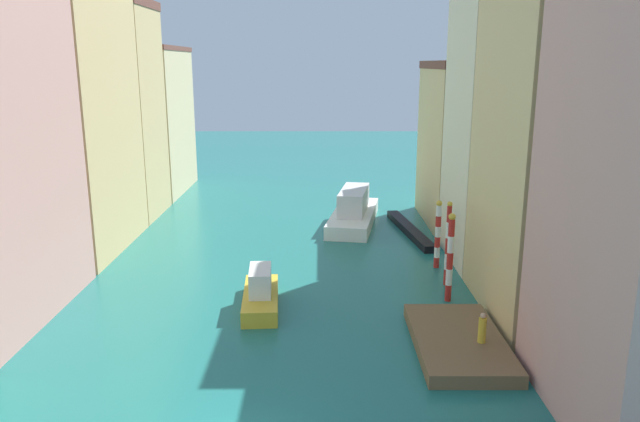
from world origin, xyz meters
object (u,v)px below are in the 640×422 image
at_px(person_on_dock, 481,329).
at_px(mooring_pole_2, 436,233).
at_px(gondola_black, 408,230).
at_px(vaporetto_white, 352,211).
at_px(motorboat_0, 259,294).
at_px(mooring_pole_1, 446,243).
at_px(mooring_pole_0, 449,257).
at_px(waterfront_dock, 457,341).

relative_size(person_on_dock, mooring_pole_2, 0.32).
bearing_deg(gondola_black, vaporetto_white, 146.33).
bearing_deg(motorboat_0, mooring_pole_2, 31.25).
bearing_deg(vaporetto_white, person_on_dock, -78.81).
relative_size(mooring_pole_2, motorboat_0, 0.78).
relative_size(mooring_pole_1, gondola_black, 0.48).
bearing_deg(mooring_pole_1, mooring_pole_0, -98.84).
xyz_separation_m(mooring_pole_0, gondola_black, (-0.16, 14.01, -2.35)).
height_order(mooring_pole_1, vaporetto_white, mooring_pole_1).
height_order(mooring_pole_0, mooring_pole_2, mooring_pole_0).
xyz_separation_m(gondola_black, motorboat_0, (-10.37, -14.92, 0.51)).
height_order(vaporetto_white, motorboat_0, vaporetto_white).
bearing_deg(mooring_pole_1, gondola_black, 92.77).
bearing_deg(person_on_dock, mooring_pole_2, 88.84).
bearing_deg(gondola_black, motorboat_0, -124.81).
distance_m(person_on_dock, mooring_pole_1, 9.17).
bearing_deg(mooring_pole_2, motorboat_0, -148.75).
relative_size(vaporetto_white, gondola_black, 1.04).
height_order(waterfront_dock, motorboat_0, motorboat_0).
height_order(waterfront_dock, mooring_pole_2, mooring_pole_2).
height_order(waterfront_dock, person_on_dock, person_on_dock).
distance_m(waterfront_dock, motorboat_0, 10.98).
relative_size(mooring_pole_0, gondola_black, 0.47).
bearing_deg(person_on_dock, motorboat_0, 152.37).
relative_size(mooring_pole_1, motorboat_0, 0.90).
bearing_deg(gondola_black, person_on_dock, -89.07).
distance_m(vaporetto_white, motorboat_0, 18.79).
bearing_deg(mooring_pole_0, vaporetto_white, 104.78).
xyz_separation_m(mooring_pole_1, motorboat_0, (-10.93, -3.46, -1.87)).
bearing_deg(waterfront_dock, gondola_black, 88.38).
xyz_separation_m(person_on_dock, mooring_pole_1, (0.22, 9.06, 1.36)).
height_order(mooring_pole_0, vaporetto_white, mooring_pole_0).
xyz_separation_m(waterfront_dock, person_on_dock, (0.89, -0.70, 0.98)).
relative_size(waterfront_dock, mooring_pole_2, 1.68).
bearing_deg(mooring_pole_2, person_on_dock, -91.16).
relative_size(waterfront_dock, vaporetto_white, 0.68).
bearing_deg(vaporetto_white, mooring_pole_1, -71.30).
relative_size(mooring_pole_2, vaporetto_white, 0.41).
bearing_deg(vaporetto_white, waterfront_dock, -80.66).
bearing_deg(mooring_pole_1, mooring_pole_2, 89.55).
height_order(mooring_pole_1, mooring_pole_2, mooring_pole_1).
height_order(mooring_pole_1, motorboat_0, mooring_pole_1).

